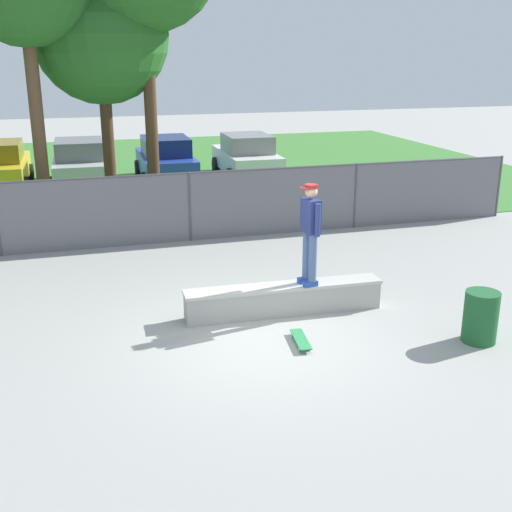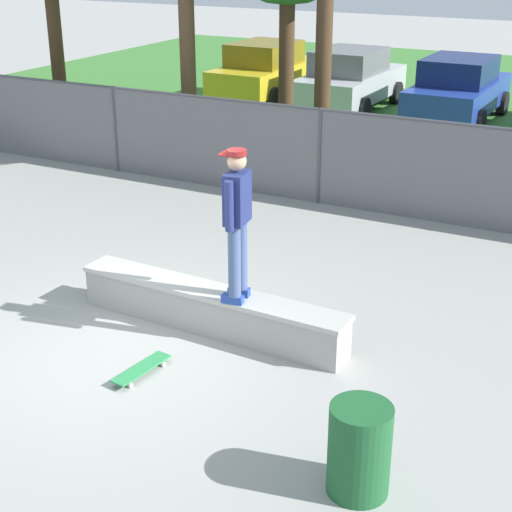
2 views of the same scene
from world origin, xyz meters
The scene contains 11 objects.
ground_plane centered at (0.00, 0.00, 0.00)m, with size 80.00×80.00×0.00m, color #9E9E99.
grass_strip centered at (0.00, 16.51, 0.01)m, with size 30.06×20.00×0.02m, color #3D7A33.
concrete_ledge centered at (0.74, 1.06, 0.28)m, with size 3.67×0.62×0.55m.
skateboarder centered at (1.18, 0.97, 1.58)m, with size 0.34×0.60×1.84m.
skateboard centered at (0.59, -0.24, 0.07)m, with size 0.30×0.82×0.09m.
chainlink_fence centered at (0.00, 6.21, 0.96)m, with size 18.13×0.07×1.76m.
tree_mid centered at (-1.74, 8.48, 4.96)m, with size 3.49×3.49×6.73m.
car_silver centered at (-2.42, 14.08, 0.84)m, with size 2.09×4.24×1.66m.
car_blue centered at (0.60, 13.98, 0.84)m, with size 2.09×4.24×1.66m.
car_white centered at (3.62, 13.88, 0.84)m, with size 2.09×4.24×1.66m.
trash_bin centered at (3.44, -0.98, 0.43)m, with size 0.56×0.56×0.87m, color #1E592D.
Camera 1 is at (-2.82, -9.18, 4.57)m, focal length 44.81 mm.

